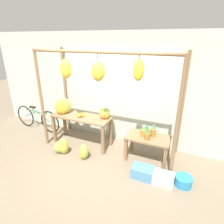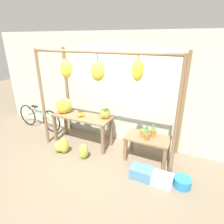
{
  "view_description": "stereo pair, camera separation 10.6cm",
  "coord_description": "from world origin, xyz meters",
  "px_view_note": "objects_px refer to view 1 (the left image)",
  "views": [
    {
      "loc": [
        1.75,
        -2.96,
        2.63
      ],
      "look_at": [
        0.13,
        0.72,
        1.04
      ],
      "focal_mm": 30.0,
      "sensor_mm": 36.0,
      "label": 1
    },
    {
      "loc": [
        1.85,
        -2.91,
        2.63
      ],
      "look_at": [
        0.13,
        0.72,
        1.04
      ],
      "focal_mm": 30.0,
      "sensor_mm": 36.0,
      "label": 2
    }
  ],
  "objects_px": {
    "blue_bucket": "(183,181)",
    "parked_bicycle": "(37,118)",
    "banana_pile_on_table": "(64,106)",
    "banana_pile_ground_left": "(61,146)",
    "banana_pile_ground_right": "(84,152)",
    "pineapple_cluster": "(147,132)",
    "fruit_crate_purple": "(163,178)",
    "orange_pile": "(81,115)",
    "papaya_pile": "(105,114)",
    "fruit_crate_white": "(143,172)"
  },
  "relations": [
    {
      "from": "pineapple_cluster",
      "to": "banana_pile_ground_right",
      "type": "height_order",
      "value": "pineapple_cluster"
    },
    {
      "from": "fruit_crate_white",
      "to": "banana_pile_ground_right",
      "type": "bearing_deg",
      "value": 177.94
    },
    {
      "from": "pineapple_cluster",
      "to": "fruit_crate_purple",
      "type": "distance_m",
      "value": 1.0
    },
    {
      "from": "pineapple_cluster",
      "to": "papaya_pile",
      "type": "height_order",
      "value": "papaya_pile"
    },
    {
      "from": "papaya_pile",
      "to": "pineapple_cluster",
      "type": "bearing_deg",
      "value": -5.96
    },
    {
      "from": "banana_pile_on_table",
      "to": "orange_pile",
      "type": "relative_size",
      "value": 1.97
    },
    {
      "from": "banana_pile_on_table",
      "to": "parked_bicycle",
      "type": "bearing_deg",
      "value": 171.55
    },
    {
      "from": "parked_bicycle",
      "to": "pineapple_cluster",
      "type": "bearing_deg",
      "value": -3.07
    },
    {
      "from": "banana_pile_ground_right",
      "to": "fruit_crate_white",
      "type": "distance_m",
      "value": 1.42
    },
    {
      "from": "blue_bucket",
      "to": "parked_bicycle",
      "type": "bearing_deg",
      "value": 170.61
    },
    {
      "from": "banana_pile_on_table",
      "to": "blue_bucket",
      "type": "bearing_deg",
      "value": -9.75
    },
    {
      "from": "orange_pile",
      "to": "fruit_crate_purple",
      "type": "relative_size",
      "value": 0.6
    },
    {
      "from": "papaya_pile",
      "to": "orange_pile",
      "type": "bearing_deg",
      "value": -167.86
    },
    {
      "from": "banana_pile_ground_right",
      "to": "parked_bicycle",
      "type": "distance_m",
      "value": 2.24
    },
    {
      "from": "orange_pile",
      "to": "pineapple_cluster",
      "type": "height_order",
      "value": "pineapple_cluster"
    },
    {
      "from": "papaya_pile",
      "to": "banana_pile_ground_left",
      "type": "bearing_deg",
      "value": -140.26
    },
    {
      "from": "fruit_crate_purple",
      "to": "pineapple_cluster",
      "type": "bearing_deg",
      "value": 129.47
    },
    {
      "from": "orange_pile",
      "to": "pineapple_cluster",
      "type": "relative_size",
      "value": 0.71
    },
    {
      "from": "blue_bucket",
      "to": "papaya_pile",
      "type": "bearing_deg",
      "value": 161.98
    },
    {
      "from": "parked_bicycle",
      "to": "papaya_pile",
      "type": "height_order",
      "value": "papaya_pile"
    },
    {
      "from": "papaya_pile",
      "to": "banana_pile_ground_right",
      "type": "bearing_deg",
      "value": -107.56
    },
    {
      "from": "banana_pile_on_table",
      "to": "fruit_crate_purple",
      "type": "distance_m",
      "value": 2.95
    },
    {
      "from": "banana_pile_on_table",
      "to": "banana_pile_ground_left",
      "type": "distance_m",
      "value": 1.04
    },
    {
      "from": "blue_bucket",
      "to": "fruit_crate_purple",
      "type": "distance_m",
      "value": 0.37
    },
    {
      "from": "banana_pile_ground_right",
      "to": "blue_bucket",
      "type": "relative_size",
      "value": 1.2
    },
    {
      "from": "pineapple_cluster",
      "to": "blue_bucket",
      "type": "bearing_deg",
      "value": -31.04
    },
    {
      "from": "pineapple_cluster",
      "to": "banana_pile_ground_left",
      "type": "relative_size",
      "value": 0.69
    },
    {
      "from": "orange_pile",
      "to": "papaya_pile",
      "type": "xyz_separation_m",
      "value": [
        0.6,
        0.13,
        0.09
      ]
    },
    {
      "from": "banana_pile_ground_right",
      "to": "fruit_crate_purple",
      "type": "distance_m",
      "value": 1.83
    },
    {
      "from": "banana_pile_ground_left",
      "to": "blue_bucket",
      "type": "relative_size",
      "value": 1.47
    },
    {
      "from": "banana_pile_on_table",
      "to": "papaya_pile",
      "type": "bearing_deg",
      "value": 5.41
    },
    {
      "from": "fruit_crate_white",
      "to": "banana_pile_on_table",
      "type": "bearing_deg",
      "value": 164.99
    },
    {
      "from": "pineapple_cluster",
      "to": "fruit_crate_purple",
      "type": "height_order",
      "value": "pineapple_cluster"
    },
    {
      "from": "papaya_pile",
      "to": "blue_bucket",
      "type": "bearing_deg",
      "value": -18.02
    },
    {
      "from": "fruit_crate_white",
      "to": "parked_bicycle",
      "type": "distance_m",
      "value": 3.62
    },
    {
      "from": "orange_pile",
      "to": "banana_pile_ground_left",
      "type": "height_order",
      "value": "orange_pile"
    },
    {
      "from": "orange_pile",
      "to": "parked_bicycle",
      "type": "relative_size",
      "value": 0.14
    },
    {
      "from": "banana_pile_on_table",
      "to": "banana_pile_ground_left",
      "type": "height_order",
      "value": "banana_pile_on_table"
    },
    {
      "from": "banana_pile_ground_left",
      "to": "parked_bicycle",
      "type": "height_order",
      "value": "parked_bicycle"
    },
    {
      "from": "orange_pile",
      "to": "parked_bicycle",
      "type": "height_order",
      "value": "orange_pile"
    },
    {
      "from": "pineapple_cluster",
      "to": "parked_bicycle",
      "type": "distance_m",
      "value": 3.44
    },
    {
      "from": "blue_bucket",
      "to": "parked_bicycle",
      "type": "xyz_separation_m",
      "value": [
        -4.29,
        0.71,
        0.26
      ]
    },
    {
      "from": "orange_pile",
      "to": "banana_pile_ground_left",
      "type": "distance_m",
      "value": 0.9
    },
    {
      "from": "fruit_crate_white",
      "to": "papaya_pile",
      "type": "height_order",
      "value": "papaya_pile"
    },
    {
      "from": "fruit_crate_white",
      "to": "blue_bucket",
      "type": "distance_m",
      "value": 0.78
    },
    {
      "from": "fruit_crate_white",
      "to": "fruit_crate_purple",
      "type": "height_order",
      "value": "fruit_crate_white"
    },
    {
      "from": "banana_pile_on_table",
      "to": "blue_bucket",
      "type": "xyz_separation_m",
      "value": [
        3.1,
        -0.53,
        -0.89
      ]
    },
    {
      "from": "banana_pile_on_table",
      "to": "fruit_crate_white",
      "type": "bearing_deg",
      "value": -15.01
    },
    {
      "from": "banana_pile_on_table",
      "to": "papaya_pile",
      "type": "relative_size",
      "value": 1.48
    },
    {
      "from": "banana_pile_on_table",
      "to": "banana_pile_ground_right",
      "type": "bearing_deg",
      "value": -32.03
    }
  ]
}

